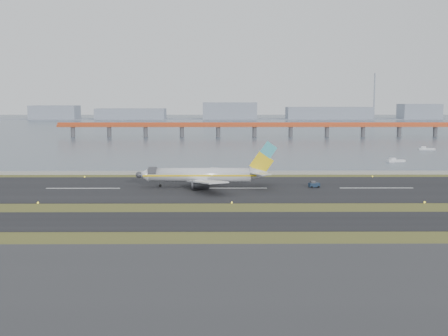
{
  "coord_description": "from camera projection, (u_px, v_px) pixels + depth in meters",
  "views": [
    {
      "loc": [
        -2.69,
        -120.97,
        23.67
      ],
      "look_at": [
        -1.71,
        22.0,
        6.59
      ],
      "focal_mm": 45.0,
      "sensor_mm": 36.0,
      "label": 1
    }
  ],
  "objects": [
    {
      "name": "runway_strip",
      "position": [
        230.0,
        188.0,
        152.72
      ],
      "size": [
        1000.0,
        45.0,
        0.1
      ],
      "primitive_type": "cube",
      "color": "black",
      "rests_on": "ground"
    },
    {
      "name": "red_pier",
      "position": [
        254.0,
        126.0,
        370.44
      ],
      "size": [
        260.0,
        5.0,
        10.2
      ],
      "color": "#B5441F",
      "rests_on": "ground"
    },
    {
      "name": "workboat_far",
      "position": [
        426.0,
        149.0,
        272.97
      ],
      "size": [
        7.68,
        3.76,
        1.79
      ],
      "rotation": [
        0.0,
        0.0,
        -0.2
      ],
      "color": "white",
      "rests_on": "ground"
    },
    {
      "name": "pushback_tug",
      "position": [
        314.0,
        185.0,
        153.92
      ],
      "size": [
        3.13,
        2.17,
        1.85
      ],
      "rotation": [
        0.0,
        0.0,
        0.19
      ],
      "color": "#15263B",
      "rests_on": "ground"
    },
    {
      "name": "airliner",
      "position": [
        205.0,
        175.0,
        154.47
      ],
      "size": [
        38.52,
        32.89,
        12.8
      ],
      "color": "silver",
      "rests_on": "ground"
    },
    {
      "name": "taxiway_strip",
      "position": [
        234.0,
        221.0,
        111.02
      ],
      "size": [
        1000.0,
        18.0,
        0.1
      ],
      "primitive_type": "cube",
      "color": "black",
      "rests_on": "ground"
    },
    {
      "name": "ground",
      "position": [
        232.0,
        210.0,
        122.94
      ],
      "size": [
        1000.0,
        1000.0,
        0.0
      ],
      "primitive_type": "plane",
      "color": "#3B4619",
      "rests_on": "ground"
    },
    {
      "name": "far_shoreline",
      "position": [
        233.0,
        115.0,
        737.92
      ],
      "size": [
        1400.0,
        80.0,
        60.5
      ],
      "color": "gray",
      "rests_on": "ground"
    },
    {
      "name": "bay_water",
      "position": [
        223.0,
        124.0,
        579.68
      ],
      "size": [
        1400.0,
        800.0,
        1.3
      ],
      "primitive_type": "cube",
      "color": "#414E5D",
      "rests_on": "ground"
    },
    {
      "name": "apron_strip",
      "position": [
        242.0,
        296.0,
        68.32
      ],
      "size": [
        1000.0,
        50.0,
        0.1
      ],
      "primitive_type": "cube",
      "color": "#313134",
      "rests_on": "ground"
    },
    {
      "name": "workboat_near",
      "position": [
        395.0,
        161.0,
        219.01
      ],
      "size": [
        7.44,
        3.98,
        1.73
      ],
      "rotation": [
        0.0,
        0.0,
        0.26
      ],
      "color": "white",
      "rests_on": "ground"
    },
    {
      "name": "seawall",
      "position": [
        228.0,
        173.0,
        182.45
      ],
      "size": [
        1000.0,
        2.5,
        1.0
      ],
      "primitive_type": "cube",
      "color": "#989993",
      "rests_on": "ground"
    }
  ]
}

